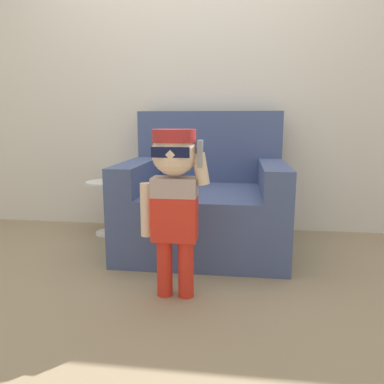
# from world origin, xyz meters

# --- Properties ---
(ground_plane) EXTENTS (10.00, 10.00, 0.00)m
(ground_plane) POSITION_xyz_m (0.00, 0.00, 0.00)
(ground_plane) COLOR #998466
(wall_back) EXTENTS (10.00, 0.05, 2.60)m
(wall_back) POSITION_xyz_m (0.00, 0.63, 1.30)
(wall_back) COLOR silver
(wall_back) RESTS_ON ground_plane
(armchair) EXTENTS (1.12, 0.98, 0.99)m
(armchair) POSITION_xyz_m (0.17, 0.11, 0.33)
(armchair) COLOR #475684
(armchair) RESTS_ON ground_plane
(person_child) EXTENTS (0.36, 0.27, 0.87)m
(person_child) POSITION_xyz_m (0.09, -0.73, 0.58)
(person_child) COLOR red
(person_child) RESTS_ON ground_plane
(side_table) EXTENTS (0.33, 0.33, 0.44)m
(side_table) POSITION_xyz_m (-0.64, 0.29, 0.27)
(side_table) COLOR white
(side_table) RESTS_ON ground_plane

